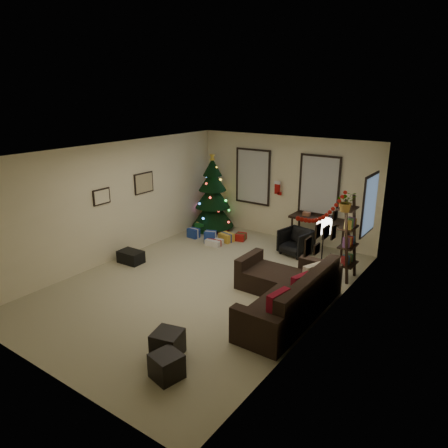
{
  "coord_description": "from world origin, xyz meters",
  "views": [
    {
      "loc": [
        4.82,
        -6.14,
        3.79
      ],
      "look_at": [
        0.1,
        0.6,
        1.15
      ],
      "focal_mm": 33.67,
      "sensor_mm": 36.0,
      "label": 1
    }
  ],
  "objects_px": {
    "desk_chair": "(296,242)",
    "desk": "(320,222)",
    "christmas_tree": "(213,198)",
    "bookshelf": "(349,240)",
    "sofa": "(287,295)"
  },
  "relations": [
    {
      "from": "desk_chair",
      "to": "desk",
      "type": "bearing_deg",
      "value": 75.54
    },
    {
      "from": "desk",
      "to": "desk_chair",
      "type": "height_order",
      "value": "desk"
    },
    {
      "from": "christmas_tree",
      "to": "desk",
      "type": "distance_m",
      "value": 3.11
    },
    {
      "from": "christmas_tree",
      "to": "desk_chair",
      "type": "relative_size",
      "value": 3.51
    },
    {
      "from": "desk",
      "to": "bookshelf",
      "type": "distance_m",
      "value": 1.74
    },
    {
      "from": "christmas_tree",
      "to": "desk_chair",
      "type": "height_order",
      "value": "christmas_tree"
    },
    {
      "from": "sofa",
      "to": "bookshelf",
      "type": "distance_m",
      "value": 2.0
    },
    {
      "from": "christmas_tree",
      "to": "bookshelf",
      "type": "relative_size",
      "value": 1.25
    },
    {
      "from": "sofa",
      "to": "desk",
      "type": "relative_size",
      "value": 1.77
    },
    {
      "from": "desk",
      "to": "sofa",
      "type": "bearing_deg",
      "value": -77.4
    },
    {
      "from": "christmas_tree",
      "to": "desk",
      "type": "relative_size",
      "value": 1.48
    },
    {
      "from": "sofa",
      "to": "desk_chair",
      "type": "relative_size",
      "value": 4.21
    },
    {
      "from": "sofa",
      "to": "bookshelf",
      "type": "relative_size",
      "value": 1.5
    },
    {
      "from": "christmas_tree",
      "to": "desk_chair",
      "type": "xyz_separation_m",
      "value": [
        2.77,
        -0.4,
        -0.6
      ]
    },
    {
      "from": "christmas_tree",
      "to": "desk",
      "type": "height_order",
      "value": "christmas_tree"
    }
  ]
}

